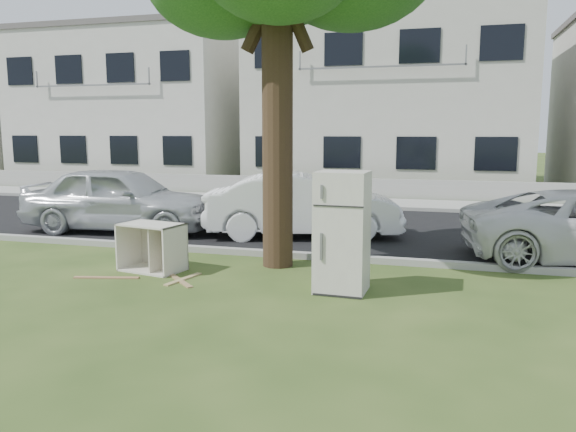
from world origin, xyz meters
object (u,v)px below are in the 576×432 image
(fridge, at_px, (342,232))
(cabinet, at_px, (152,247))
(car_center, at_px, (303,205))
(car_left, at_px, (121,199))

(fridge, bearing_deg, cabinet, 175.98)
(fridge, relative_size, car_center, 0.41)
(fridge, height_order, car_left, fridge)
(fridge, distance_m, car_left, 7.04)
(fridge, bearing_deg, car_left, 151.18)
(fridge, bearing_deg, car_center, 113.99)
(fridge, xyz_separation_m, car_left, (-6.04, 3.63, -0.12))
(car_center, bearing_deg, car_left, 81.37)
(cabinet, bearing_deg, fridge, 5.45)
(car_center, bearing_deg, fridge, -173.24)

